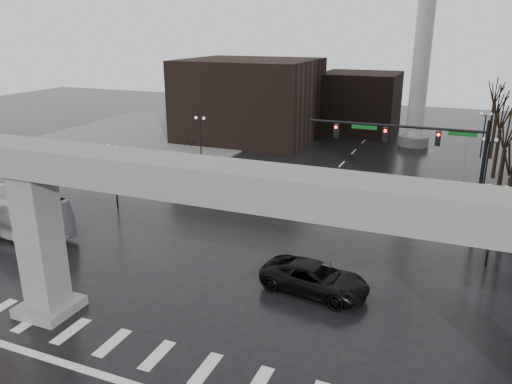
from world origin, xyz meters
TOP-DOWN VIEW (x-y plane):
  - ground at (0.00, 0.00)m, footprint 160.00×160.00m
  - sidewalk_nw at (-26.00, 36.00)m, footprint 28.00×36.00m
  - elevated_guideway at (1.26, 0.00)m, footprint 48.00×2.60m
  - building_far_left at (-14.00, 42.00)m, footprint 16.00×14.00m
  - building_far_mid at (-2.00, 52.00)m, footprint 10.00×10.00m
  - smokestack at (6.00, 46.00)m, footprint 3.60×3.60m
  - signal_mast_arm at (8.99, 18.80)m, footprint 12.12×0.43m
  - lamp_right_0 at (13.50, 14.00)m, footprint 1.22×0.32m
  - lamp_right_1 at (13.50, 28.00)m, footprint 1.22×0.32m
  - lamp_right_2 at (13.50, 42.00)m, footprint 1.22×0.32m
  - lamp_left_0 at (-13.50, 14.00)m, footprint 1.22×0.32m
  - lamp_left_1 at (-13.50, 28.00)m, footprint 1.22×0.32m
  - lamp_left_2 at (-13.50, 42.00)m, footprint 1.22×0.32m
  - tree_right_0 at (14.53, 18.02)m, footprint 1.09×1.58m
  - tree_right_1 at (14.53, 26.02)m, footprint 1.09×1.61m
  - tree_right_2 at (14.53, 34.02)m, footprint 1.10×1.63m
  - tree_right_3 at (14.53, 42.02)m, footprint 1.11×1.66m
  - tree_right_4 at (14.53, 50.02)m, footprint 1.12×1.69m
  - pickup_truck at (4.82, 7.00)m, footprint 6.19×3.49m
  - city_bus at (-17.75, 7.01)m, footprint 11.69×4.10m

SIDE VIEW (x-z plane):
  - ground at x=0.00m, z-range 0.00..0.00m
  - sidewalk_nw at x=-26.00m, z-range 0.00..0.15m
  - pickup_truck at x=4.82m, z-range 0.00..1.63m
  - city_bus at x=-17.75m, z-range 0.00..3.19m
  - tree_right_0 at x=14.53m, z-range -0.97..6.54m
  - tree_right_1 at x=14.53m, z-range -0.99..6.69m
  - tree_right_2 at x=14.53m, z-range -1.01..6.84m
  - tree_right_3 at x=14.53m, z-range -1.03..6.99m
  - tree_right_4 at x=14.53m, z-range -1.05..7.14m
  - lamp_right_0 at x=13.50m, z-range 0.92..6.03m
  - lamp_right_1 at x=13.50m, z-range 0.92..6.03m
  - lamp_right_2 at x=13.50m, z-range 0.92..6.03m
  - lamp_left_0 at x=-13.50m, z-range 0.92..6.03m
  - lamp_left_1 at x=-13.50m, z-range 0.92..6.03m
  - lamp_left_2 at x=-13.50m, z-range 0.92..6.03m
  - building_far_mid at x=-2.00m, z-range 0.00..8.00m
  - building_far_left at x=-14.00m, z-range 0.00..10.00m
  - signal_mast_arm at x=8.99m, z-range 1.83..9.83m
  - elevated_guideway at x=1.26m, z-range 2.53..11.23m
  - smokestack at x=6.00m, z-range -1.65..28.35m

